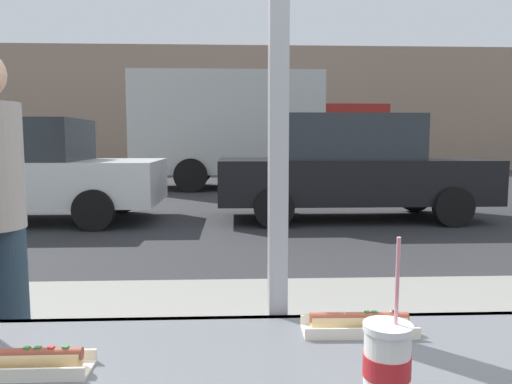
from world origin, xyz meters
name	(u,v)px	position (x,y,z in m)	size (l,w,h in m)	color
ground_plane	(241,213)	(0.00, 8.00, 0.00)	(60.00, 60.00, 0.00)	#2D2D30
sidewalk_strip	(255,357)	(0.00, 1.60, 0.08)	(16.00, 2.80, 0.16)	gray
building_facade_far	(237,109)	(0.00, 21.47, 2.78)	(28.00, 1.20, 5.55)	gray
soda_cup_left	(387,364)	(0.15, -0.42, 1.00)	(0.09, 0.09, 0.31)	silver
hotdog_tray_near	(24,362)	(-0.55, -0.26, 0.94)	(0.27, 0.09, 0.05)	beige
hotdog_tray_far	(359,323)	(0.19, -0.09, 0.94)	(0.28, 0.10, 0.05)	beige
parked_car_white	(20,170)	(-3.75, 7.21, 0.88)	(4.57, 2.07, 1.74)	silver
parked_car_black	(350,168)	(1.89, 7.21, 0.91)	(4.65, 1.88, 1.82)	black
box_truck	(251,128)	(0.35, 12.85, 1.73)	(6.98, 2.44, 3.23)	beige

